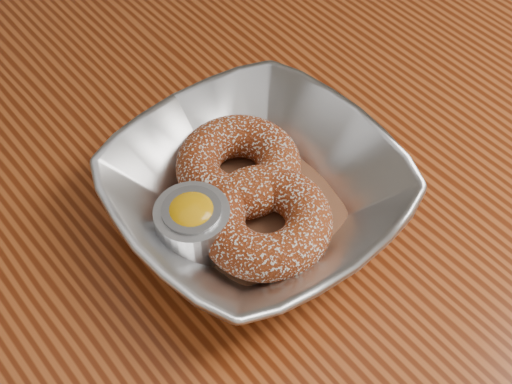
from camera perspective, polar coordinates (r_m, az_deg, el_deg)
table at (r=0.66m, az=-7.26°, el=-10.46°), size 1.20×0.80×0.75m
serving_bowl at (r=0.58m, az=-0.00°, el=-0.12°), size 0.23×0.23×0.06m
parchment at (r=0.59m, az=-0.00°, el=-1.27°), size 0.19×0.19×0.00m
donut_back at (r=0.60m, az=-1.41°, el=2.11°), size 0.12×0.12×0.04m
donut_front at (r=0.56m, az=0.74°, el=-2.37°), size 0.12×0.12×0.04m
ramekin at (r=0.56m, az=-5.07°, el=-2.55°), size 0.06×0.06×0.05m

